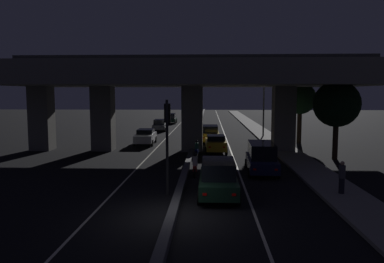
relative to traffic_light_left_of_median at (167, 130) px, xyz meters
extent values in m
plane|color=black|center=(0.59, -3.35, -3.28)|extent=(200.00, 200.00, 0.00)
cube|color=beige|center=(-2.84, 31.65, -3.28)|extent=(0.12, 126.00, 0.00)
cube|color=beige|center=(4.02, 31.65, -3.28)|extent=(0.12, 126.00, 0.00)
cube|color=#4C4C51|center=(0.59, 31.65, -3.11)|extent=(0.38, 126.00, 0.33)
cube|color=gray|center=(8.80, 24.65, -3.20)|extent=(2.47, 126.00, 0.16)
cube|color=slate|center=(-7.39, 14.49, -0.41)|extent=(1.82, 1.68, 5.74)
cube|color=slate|center=(8.57, 14.49, -0.41)|extent=(1.82, 1.68, 5.74)
cube|color=slate|center=(0.59, 14.49, -0.41)|extent=(1.82, 1.68, 5.74)
cube|color=slate|center=(-12.99, 14.49, -0.41)|extent=(1.82, 1.68, 5.74)
cube|color=slate|center=(0.59, 14.49, 3.37)|extent=(31.82, 13.81, 1.81)
cube|color=#333335|center=(0.59, 14.49, 4.72)|extent=(31.82, 0.40, 0.90)
cylinder|color=black|center=(0.00, -0.11, -0.88)|extent=(0.14, 0.14, 4.80)
cube|color=black|center=(0.00, 0.07, 0.85)|extent=(0.30, 0.28, 0.95)
sphere|color=red|center=(0.00, 0.22, 1.14)|extent=(0.18, 0.18, 0.18)
sphere|color=black|center=(0.00, 0.22, 0.85)|extent=(0.18, 0.18, 0.18)
sphere|color=black|center=(0.00, 0.22, 0.55)|extent=(0.18, 0.18, 0.18)
cylinder|color=#2D2D30|center=(8.35, 25.00, 0.96)|extent=(0.18, 0.18, 8.48)
cylinder|color=#2D2D30|center=(7.33, 25.00, 5.05)|extent=(2.04, 0.10, 0.10)
ellipsoid|color=#F2B759|center=(6.31, 25.00, 4.95)|extent=(0.56, 0.32, 0.24)
cube|color=black|center=(2.54, -0.16, -2.60)|extent=(1.83, 4.58, 0.68)
cube|color=black|center=(2.54, -0.16, -1.87)|extent=(1.61, 2.75, 0.78)
cylinder|color=black|center=(1.65, 1.35, -2.94)|extent=(0.20, 0.67, 0.67)
cylinder|color=black|center=(3.44, 1.35, -2.94)|extent=(0.20, 0.67, 0.67)
cylinder|color=black|center=(1.65, -1.67, -2.94)|extent=(0.20, 0.67, 0.67)
cylinder|color=black|center=(3.43, -1.67, -2.94)|extent=(0.20, 0.67, 0.67)
cube|color=red|center=(1.90, -2.45, -2.57)|extent=(0.18, 0.03, 0.11)
cube|color=red|center=(3.18, -2.46, -2.57)|extent=(0.18, 0.03, 0.11)
cube|color=#141938|center=(5.47, 5.55, -2.64)|extent=(1.96, 4.75, 0.68)
cube|color=black|center=(5.48, 5.67, -1.82)|extent=(1.69, 3.43, 0.94)
cylinder|color=black|center=(4.67, 7.13, -2.98)|extent=(0.22, 0.61, 0.60)
cylinder|color=black|center=(6.40, 7.06, -2.98)|extent=(0.22, 0.61, 0.60)
cylinder|color=black|center=(4.55, 4.04, -2.98)|extent=(0.22, 0.61, 0.60)
cylinder|color=black|center=(6.28, 3.98, -2.98)|extent=(0.22, 0.61, 0.60)
cube|color=red|center=(4.76, 3.23, -2.60)|extent=(0.18, 0.04, 0.11)
cube|color=red|center=(6.00, 3.18, -2.60)|extent=(0.18, 0.04, 0.11)
cube|color=gold|center=(2.65, 13.54, -2.55)|extent=(1.81, 3.96, 0.77)
cube|color=black|center=(2.66, 13.35, -1.95)|extent=(1.54, 1.93, 0.43)
cylinder|color=black|center=(1.79, 14.80, -2.94)|extent=(0.22, 0.68, 0.67)
cylinder|color=black|center=(3.42, 14.86, -2.94)|extent=(0.22, 0.68, 0.67)
cylinder|color=black|center=(1.88, 12.23, -2.94)|extent=(0.22, 0.68, 0.67)
cylinder|color=black|center=(3.51, 12.29, -2.94)|extent=(0.22, 0.68, 0.67)
cube|color=red|center=(2.14, 11.56, -2.51)|extent=(0.18, 0.04, 0.11)
cube|color=red|center=(3.30, 11.60, -2.51)|extent=(0.18, 0.04, 0.11)
cube|color=gold|center=(2.16, 20.22, -2.55)|extent=(1.87, 4.68, 0.77)
cube|color=black|center=(2.16, 20.22, -1.83)|extent=(1.63, 2.81, 0.67)
cylinder|color=black|center=(1.25, 21.76, -2.93)|extent=(0.20, 0.69, 0.69)
cylinder|color=black|center=(3.05, 21.77, -2.93)|extent=(0.20, 0.69, 0.69)
cylinder|color=black|center=(1.27, 18.68, -2.93)|extent=(0.20, 0.69, 0.69)
cylinder|color=black|center=(3.07, 18.69, -2.93)|extent=(0.20, 0.69, 0.69)
cube|color=red|center=(1.53, 17.88, -2.51)|extent=(0.18, 0.03, 0.11)
cube|color=red|center=(2.82, 17.89, -2.51)|extent=(0.18, 0.03, 0.11)
cube|color=silver|center=(-4.30, 18.57, -2.58)|extent=(1.87, 4.55, 0.76)
cube|color=black|center=(-4.31, 18.80, -1.99)|extent=(1.60, 2.20, 0.44)
cylinder|color=black|center=(-3.41, 17.11, -2.96)|extent=(0.22, 0.64, 0.63)
cylinder|color=black|center=(-5.12, 17.07, -2.96)|extent=(0.22, 0.64, 0.63)
cylinder|color=black|center=(-3.49, 20.08, -2.96)|extent=(0.22, 0.64, 0.63)
cylinder|color=black|center=(-5.20, 20.03, -2.96)|extent=(0.22, 0.64, 0.63)
cube|color=white|center=(-3.75, 20.85, -2.70)|extent=(0.18, 0.03, 0.11)
cube|color=white|center=(-4.98, 20.82, -2.70)|extent=(0.18, 0.03, 0.11)
cube|color=#515459|center=(-4.61, 32.10, -2.68)|extent=(1.74, 4.13, 0.61)
cube|color=black|center=(-4.61, 32.10, -2.05)|extent=(1.51, 2.49, 0.65)
cylinder|color=black|center=(-3.78, 30.75, -2.98)|extent=(0.21, 0.59, 0.58)
cylinder|color=black|center=(-5.41, 30.73, -2.98)|extent=(0.21, 0.59, 0.58)
cylinder|color=black|center=(-3.82, 33.46, -2.98)|extent=(0.21, 0.59, 0.58)
cylinder|color=black|center=(-5.45, 33.44, -2.98)|extent=(0.21, 0.59, 0.58)
cube|color=white|center=(-4.06, 34.17, -2.77)|extent=(0.18, 0.03, 0.11)
cube|color=white|center=(-5.23, 34.15, -2.77)|extent=(0.18, 0.03, 0.11)
cube|color=black|center=(-4.40, 44.54, -2.66)|extent=(1.76, 4.43, 0.56)
cube|color=black|center=(-4.40, 44.43, -1.98)|extent=(1.55, 3.19, 0.81)
cylinder|color=black|center=(-3.54, 43.09, -2.94)|extent=(0.21, 0.67, 0.67)
cylinder|color=black|center=(-5.23, 43.07, -2.94)|extent=(0.21, 0.67, 0.67)
cylinder|color=black|center=(-3.57, 46.00, -2.94)|extent=(0.21, 0.67, 0.67)
cylinder|color=black|center=(-5.25, 45.99, -2.94)|extent=(0.21, 0.67, 0.67)
cube|color=white|center=(-3.82, 46.76, -2.75)|extent=(0.18, 0.03, 0.11)
cube|color=white|center=(-5.02, 46.75, -2.75)|extent=(0.18, 0.03, 0.11)
cylinder|color=black|center=(1.22, 5.10, -3.00)|extent=(0.08, 0.56, 0.56)
cylinder|color=black|center=(1.22, 3.78, -3.00)|extent=(0.10, 0.56, 0.56)
cube|color=maroon|center=(1.22, 4.44, -2.78)|extent=(0.24, 1.00, 0.32)
cylinder|color=beige|center=(1.22, 4.44, -2.34)|extent=(0.32, 0.32, 0.56)
sphere|color=black|center=(1.22, 4.44, -1.94)|extent=(0.24, 0.24, 0.24)
cube|color=red|center=(1.22, 3.73, -2.78)|extent=(0.08, 0.03, 0.08)
cylinder|color=black|center=(1.11, 11.94, -2.99)|extent=(0.09, 0.58, 0.57)
cylinder|color=black|center=(1.08, 10.70, -2.99)|extent=(0.11, 0.58, 0.57)
cube|color=navy|center=(1.09, 11.32, -2.77)|extent=(0.26, 0.94, 0.32)
cylinder|color=#26593F|center=(1.09, 11.32, -2.38)|extent=(0.33, 0.33, 0.47)
sphere|color=black|center=(1.09, 11.32, -2.02)|extent=(0.24, 0.24, 0.24)
cube|color=red|center=(1.08, 10.65, -2.77)|extent=(0.08, 0.03, 0.08)
cylinder|color=black|center=(1.44, 20.85, -3.02)|extent=(0.12, 0.53, 0.52)
cylinder|color=black|center=(1.54, 19.50, -3.02)|extent=(0.14, 0.53, 0.52)
cube|color=silver|center=(1.49, 20.18, -2.80)|extent=(0.32, 1.04, 0.32)
cylinder|color=beige|center=(1.49, 20.18, -2.37)|extent=(0.34, 0.34, 0.52)
sphere|color=#B21919|center=(1.49, 20.18, -1.99)|extent=(0.24, 0.24, 0.24)
cube|color=red|center=(1.54, 19.45, -2.80)|extent=(0.08, 0.04, 0.08)
cylinder|color=black|center=(8.67, 0.06, -2.73)|extent=(0.27, 0.27, 0.77)
cylinder|color=#3F3F44|center=(8.67, 0.06, -2.03)|extent=(0.32, 0.32, 0.64)
sphere|color=tan|center=(8.67, 0.06, -1.60)|extent=(0.21, 0.21, 0.21)
cylinder|color=#2D2116|center=(11.86, 10.77, -1.80)|extent=(0.41, 0.41, 2.96)
sphere|color=black|center=(11.86, 10.77, 1.02)|extent=(3.57, 3.57, 3.57)
cylinder|color=#2D2116|center=(11.33, 20.21, -1.59)|extent=(0.46, 0.46, 3.38)
sphere|color=black|center=(11.33, 20.21, 1.31)|extent=(3.22, 3.22, 3.22)
camera|label=1|loc=(2.08, -18.43, 1.84)|focal=35.00mm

